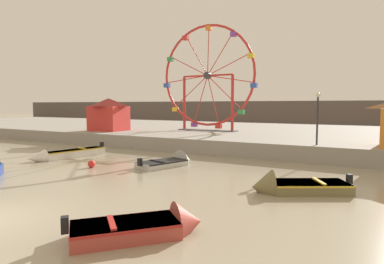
{
  "coord_description": "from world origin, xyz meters",
  "views": [
    {
      "loc": [
        11.08,
        -5.94,
        3.73
      ],
      "look_at": [
        1.15,
        11.59,
        2.11
      ],
      "focal_mm": 31.71,
      "sensor_mm": 36.0,
      "label": 1
    }
  ],
  "objects_px": {
    "motorboat_olive_wood": "(289,187)",
    "ferris_wheel_red_frame": "(208,78)",
    "motorboat_faded_red": "(150,226)",
    "motorboat_white_red_stripe": "(65,154)",
    "motorboat_pale_grey": "(173,162)",
    "mooring_buoy_orange": "(92,164)",
    "carnival_booth_red_striped": "(109,114)",
    "promenade_lamp_near": "(318,110)"
  },
  "relations": [
    {
      "from": "motorboat_white_red_stripe",
      "to": "carnival_booth_red_striped",
      "type": "bearing_deg",
      "value": -144.55
    },
    {
      "from": "mooring_buoy_orange",
      "to": "motorboat_pale_grey",
      "type": "bearing_deg",
      "value": 40.21
    },
    {
      "from": "carnival_booth_red_striped",
      "to": "mooring_buoy_orange",
      "type": "height_order",
      "value": "carnival_booth_red_striped"
    },
    {
      "from": "motorboat_faded_red",
      "to": "motorboat_pale_grey",
      "type": "xyz_separation_m",
      "value": [
        -5.61,
        9.88,
        -0.05
      ]
    },
    {
      "from": "motorboat_white_red_stripe",
      "to": "mooring_buoy_orange",
      "type": "height_order",
      "value": "motorboat_white_red_stripe"
    },
    {
      "from": "motorboat_faded_red",
      "to": "carnival_booth_red_striped",
      "type": "height_order",
      "value": "carnival_booth_red_striped"
    },
    {
      "from": "motorboat_pale_grey",
      "to": "carnival_booth_red_striped",
      "type": "distance_m",
      "value": 15.51
    },
    {
      "from": "motorboat_pale_grey",
      "to": "promenade_lamp_near",
      "type": "height_order",
      "value": "promenade_lamp_near"
    },
    {
      "from": "motorboat_olive_wood",
      "to": "motorboat_pale_grey",
      "type": "distance_m",
      "value": 8.49
    },
    {
      "from": "mooring_buoy_orange",
      "to": "promenade_lamp_near",
      "type": "bearing_deg",
      "value": 37.37
    },
    {
      "from": "motorboat_olive_wood",
      "to": "motorboat_faded_red",
      "type": "distance_m",
      "value": 7.21
    },
    {
      "from": "motorboat_pale_grey",
      "to": "carnival_booth_red_striped",
      "type": "height_order",
      "value": "carnival_booth_red_striped"
    },
    {
      "from": "motorboat_olive_wood",
      "to": "mooring_buoy_orange",
      "type": "bearing_deg",
      "value": -29.6
    },
    {
      "from": "motorboat_olive_wood",
      "to": "promenade_lamp_near",
      "type": "height_order",
      "value": "promenade_lamp_near"
    },
    {
      "from": "motorboat_pale_grey",
      "to": "ferris_wheel_red_frame",
      "type": "relative_size",
      "value": 0.38
    },
    {
      "from": "promenade_lamp_near",
      "to": "motorboat_white_red_stripe",
      "type": "bearing_deg",
      "value": -155.96
    },
    {
      "from": "ferris_wheel_red_frame",
      "to": "motorboat_faded_red",
      "type": "bearing_deg",
      "value": -66.78
    },
    {
      "from": "motorboat_olive_wood",
      "to": "mooring_buoy_orange",
      "type": "relative_size",
      "value": 9.79
    },
    {
      "from": "promenade_lamp_near",
      "to": "ferris_wheel_red_frame",
      "type": "bearing_deg",
      "value": 147.28
    },
    {
      "from": "motorboat_faded_red",
      "to": "motorboat_white_red_stripe",
      "type": "xyz_separation_m",
      "value": [
        -13.66,
        8.41,
        0.04
      ]
    },
    {
      "from": "motorboat_pale_grey",
      "to": "mooring_buoy_orange",
      "type": "relative_size",
      "value": 9.23
    },
    {
      "from": "motorboat_white_red_stripe",
      "to": "promenade_lamp_near",
      "type": "bearing_deg",
      "value": 122.57
    },
    {
      "from": "motorboat_olive_wood",
      "to": "mooring_buoy_orange",
      "type": "height_order",
      "value": "motorboat_olive_wood"
    },
    {
      "from": "carnival_booth_red_striped",
      "to": "promenade_lamp_near",
      "type": "distance_m",
      "value": 20.7
    },
    {
      "from": "motorboat_faded_red",
      "to": "carnival_booth_red_striped",
      "type": "xyz_separation_m",
      "value": [
        -18.55,
        18.03,
        2.58
      ]
    },
    {
      "from": "motorboat_pale_grey",
      "to": "motorboat_olive_wood",
      "type": "bearing_deg",
      "value": -93.81
    },
    {
      "from": "carnival_booth_red_striped",
      "to": "mooring_buoy_orange",
      "type": "xyz_separation_m",
      "value": [
        9.22,
        -11.29,
        -2.61
      ]
    },
    {
      "from": "motorboat_faded_red",
      "to": "ferris_wheel_red_frame",
      "type": "relative_size",
      "value": 0.35
    },
    {
      "from": "motorboat_olive_wood",
      "to": "ferris_wheel_red_frame",
      "type": "distance_m",
      "value": 21.16
    },
    {
      "from": "motorboat_olive_wood",
      "to": "motorboat_white_red_stripe",
      "type": "relative_size",
      "value": 0.72
    },
    {
      "from": "mooring_buoy_orange",
      "to": "motorboat_white_red_stripe",
      "type": "bearing_deg",
      "value": 158.99
    },
    {
      "from": "motorboat_faded_red",
      "to": "mooring_buoy_orange",
      "type": "distance_m",
      "value": 11.51
    },
    {
      "from": "motorboat_faded_red",
      "to": "motorboat_pale_grey",
      "type": "distance_m",
      "value": 11.37
    },
    {
      "from": "motorboat_pale_grey",
      "to": "mooring_buoy_orange",
      "type": "distance_m",
      "value": 4.87
    },
    {
      "from": "motorboat_faded_red",
      "to": "ferris_wheel_red_frame",
      "type": "height_order",
      "value": "ferris_wheel_red_frame"
    },
    {
      "from": "motorboat_white_red_stripe",
      "to": "mooring_buoy_orange",
      "type": "xyz_separation_m",
      "value": [
        4.33,
        -1.66,
        -0.07
      ]
    },
    {
      "from": "motorboat_white_red_stripe",
      "to": "ferris_wheel_red_frame",
      "type": "distance_m",
      "value": 16.28
    },
    {
      "from": "motorboat_olive_wood",
      "to": "motorboat_faded_red",
      "type": "xyz_separation_m",
      "value": [
        -2.31,
        -6.83,
        0.01
      ]
    },
    {
      "from": "promenade_lamp_near",
      "to": "mooring_buoy_orange",
      "type": "distance_m",
      "value": 14.58
    },
    {
      "from": "motorboat_olive_wood",
      "to": "motorboat_white_red_stripe",
      "type": "height_order",
      "value": "motorboat_olive_wood"
    },
    {
      "from": "carnival_booth_red_striped",
      "to": "motorboat_olive_wood",
      "type": "bearing_deg",
      "value": -33.07
    },
    {
      "from": "motorboat_faded_red",
      "to": "promenade_lamp_near",
      "type": "height_order",
      "value": "promenade_lamp_near"
    }
  ]
}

